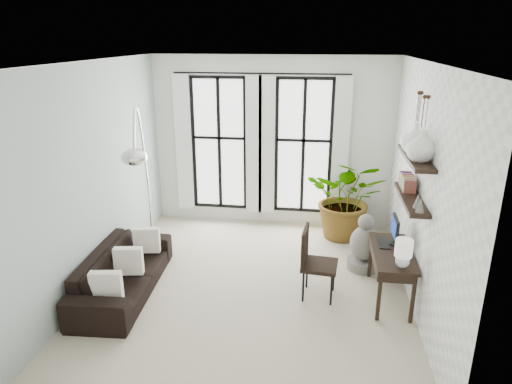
% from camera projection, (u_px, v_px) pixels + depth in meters
% --- Properties ---
extents(floor, '(5.00, 5.00, 0.00)m').
position_uv_depth(floor, '(252.00, 286.00, 6.76)').
color(floor, '#B8AE92').
rests_on(floor, ground).
extents(ceiling, '(5.00, 5.00, 0.00)m').
position_uv_depth(ceiling, '(251.00, 62.00, 5.72)').
color(ceiling, white).
rests_on(ceiling, wall_back).
extents(wall_left, '(0.00, 5.00, 5.00)m').
position_uv_depth(wall_left, '(97.00, 176.00, 6.54)').
color(wall_left, '#9DB0A9').
rests_on(wall_left, floor).
extents(wall_right, '(0.00, 5.00, 5.00)m').
position_uv_depth(wall_right, '(422.00, 190.00, 5.94)').
color(wall_right, white).
rests_on(wall_right, floor).
extents(wall_back, '(4.50, 0.00, 4.50)m').
position_uv_depth(wall_back, '(272.00, 143.00, 8.58)').
color(wall_back, white).
rests_on(wall_back, floor).
extents(windows, '(3.26, 0.13, 2.65)m').
position_uv_depth(windows, '(261.00, 146.00, 8.56)').
color(windows, white).
rests_on(windows, wall_back).
extents(wall_shelves, '(0.25, 1.30, 0.60)m').
position_uv_depth(wall_shelves, '(412.00, 181.00, 5.90)').
color(wall_shelves, black).
rests_on(wall_shelves, wall_right).
extents(sofa, '(0.98, 2.23, 0.64)m').
position_uv_depth(sofa, '(123.00, 272.00, 6.51)').
color(sofa, black).
rests_on(sofa, floor).
extents(throw_pillows, '(0.40, 1.52, 0.40)m').
position_uv_depth(throw_pillows, '(129.00, 261.00, 6.44)').
color(throw_pillows, white).
rests_on(throw_pillows, sofa).
extents(plant, '(1.56, 1.42, 1.51)m').
position_uv_depth(plant, '(347.00, 198.00, 8.17)').
color(plant, '#2D7228').
rests_on(plant, floor).
extents(desk, '(0.52, 1.23, 1.12)m').
position_uv_depth(desk, '(393.00, 255.00, 6.17)').
color(desk, black).
rests_on(desk, floor).
extents(desk_chair, '(0.53, 0.53, 1.02)m').
position_uv_depth(desk_chair, '(313.00, 258.00, 6.33)').
color(desk_chair, black).
rests_on(desk_chair, floor).
extents(arc_lamp, '(0.77, 1.75, 2.60)m').
position_uv_depth(arc_lamp, '(140.00, 145.00, 6.63)').
color(arc_lamp, silver).
rests_on(arc_lamp, floor).
extents(buddha, '(0.51, 0.51, 0.91)m').
position_uv_depth(buddha, '(364.00, 246.00, 7.16)').
color(buddha, gray).
rests_on(buddha, floor).
extents(vase_a, '(0.37, 0.37, 0.38)m').
position_uv_depth(vase_a, '(422.00, 145.00, 5.46)').
color(vase_a, white).
rests_on(vase_a, shelf_upper).
extents(vase_b, '(0.37, 0.37, 0.38)m').
position_uv_depth(vase_b, '(415.00, 138.00, 5.83)').
color(vase_b, white).
rests_on(vase_b, shelf_upper).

